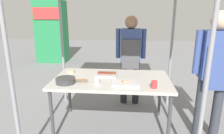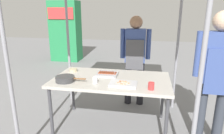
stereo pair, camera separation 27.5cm
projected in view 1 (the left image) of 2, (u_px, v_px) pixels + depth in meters
ground_plane at (112, 126)px, 2.95m from camera, size 18.00×18.00×0.00m
stall_table at (112, 82)px, 2.76m from camera, size 1.60×0.90×0.75m
tray_grilled_sausages at (107, 74)px, 2.88m from camera, size 0.30×0.28×0.05m
tray_meat_skewers at (126, 83)px, 2.51m from camera, size 0.35×0.23×0.04m
cooking_wok at (66, 80)px, 2.56m from camera, size 0.41×0.25×0.07m
condiment_bowl at (71, 71)px, 3.00m from camera, size 0.12×0.12×0.05m
drink_cup_near_edge at (97, 81)px, 2.54m from camera, size 0.06×0.06×0.09m
drink_cup_by_wok at (154, 85)px, 2.39m from camera, size 0.07×0.07×0.09m
vendor_woman at (131, 54)px, 3.46m from camera, size 0.52×0.23×1.58m
customer_nearby at (214, 67)px, 2.44m from camera, size 0.52×0.23×1.66m
neighbor_stall_left at (52, 32)px, 6.52m from camera, size 0.95×0.62×1.98m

